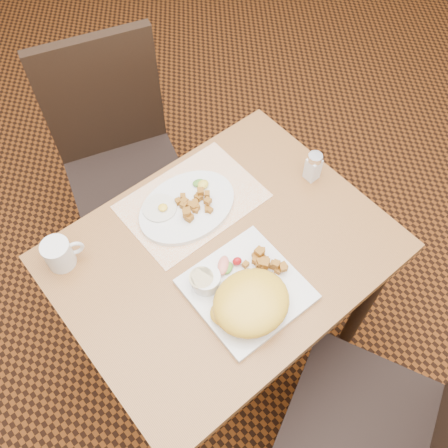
% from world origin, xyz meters
% --- Properties ---
extents(ground, '(8.00, 8.00, 0.00)m').
position_xyz_m(ground, '(0.00, 0.00, 0.00)').
color(ground, black).
rests_on(ground, ground).
extents(table, '(0.90, 0.70, 0.75)m').
position_xyz_m(table, '(0.00, 0.00, 0.64)').
color(table, '#965F2E').
rests_on(table, ground).
extents(chair_near, '(0.56, 0.57, 0.97)m').
position_xyz_m(chair_near, '(0.08, -0.65, 0.54)').
color(chair_near, black).
rests_on(chair_near, ground).
extents(chair_far, '(0.53, 0.53, 0.97)m').
position_xyz_m(chair_far, '(0.05, 0.66, 0.54)').
color(chair_far, black).
rests_on(chair_far, ground).
extents(placemat, '(0.40, 0.28, 0.00)m').
position_xyz_m(placemat, '(0.04, 0.19, 0.75)').
color(placemat, white).
rests_on(placemat, table).
extents(plate_square, '(0.29, 0.29, 0.02)m').
position_xyz_m(plate_square, '(-0.03, -0.13, 0.76)').
color(plate_square, silver).
rests_on(plate_square, table).
extents(plate_oval, '(0.31, 0.23, 0.02)m').
position_xyz_m(plate_oval, '(0.01, 0.18, 0.76)').
color(plate_oval, silver).
rests_on(plate_oval, placemat).
extents(hollandaise_mound, '(0.20, 0.18, 0.08)m').
position_xyz_m(hollandaise_mound, '(-0.06, -0.18, 0.80)').
color(hollandaise_mound, yellow).
rests_on(hollandaise_mound, plate_square).
extents(ramekin, '(0.08, 0.08, 0.04)m').
position_xyz_m(ramekin, '(-0.11, -0.06, 0.79)').
color(ramekin, silver).
rests_on(ramekin, plate_square).
extents(garnish_sq, '(0.08, 0.06, 0.03)m').
position_xyz_m(garnish_sq, '(-0.03, -0.05, 0.78)').
color(garnish_sq, '#387223').
rests_on(garnish_sq, plate_square).
extents(fried_egg, '(0.10, 0.10, 0.02)m').
position_xyz_m(fried_egg, '(-0.06, 0.22, 0.77)').
color(fried_egg, white).
rests_on(fried_egg, plate_oval).
extents(garnish_ov, '(0.05, 0.05, 0.02)m').
position_xyz_m(garnish_ov, '(0.09, 0.21, 0.78)').
color(garnish_ov, '#387223').
rests_on(garnish_ov, plate_oval).
extents(salt_shaker, '(0.04, 0.04, 0.10)m').
position_xyz_m(salt_shaker, '(0.38, 0.03, 0.80)').
color(salt_shaker, white).
rests_on(salt_shaker, table).
extents(coffee_mug, '(0.11, 0.08, 0.09)m').
position_xyz_m(coffee_mug, '(-0.36, 0.25, 0.79)').
color(coffee_mug, silver).
rests_on(coffee_mug, table).
extents(home_fries_sq, '(0.10, 0.10, 0.04)m').
position_xyz_m(home_fries_sq, '(0.05, -0.11, 0.78)').
color(home_fries_sq, '#AC6B1B').
rests_on(home_fries_sq, plate_square).
extents(home_fries_ov, '(0.11, 0.11, 0.03)m').
position_xyz_m(home_fries_ov, '(0.02, 0.16, 0.78)').
color(home_fries_ov, '#AC6B1B').
rests_on(home_fries_ov, plate_oval).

